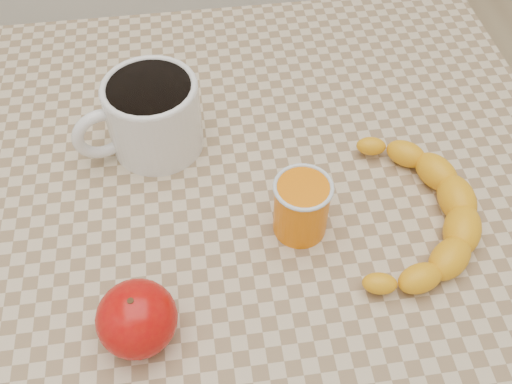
{
  "coord_description": "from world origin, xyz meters",
  "views": [
    {
      "loc": [
        -0.06,
        -0.4,
        1.28
      ],
      "look_at": [
        0.0,
        0.0,
        0.77
      ],
      "focal_mm": 40.0,
      "sensor_mm": 36.0,
      "label": 1
    }
  ],
  "objects": [
    {
      "name": "coffee_mug",
      "position": [
        -0.11,
        0.11,
        0.8
      ],
      "size": [
        0.17,
        0.15,
        0.1
      ],
      "color": "silver",
      "rests_on": "table"
    },
    {
      "name": "banana",
      "position": [
        0.17,
        -0.05,
        0.77
      ],
      "size": [
        0.36,
        0.39,
        0.04
      ],
      "primitive_type": null,
      "rotation": [
        0.0,
        0.0,
        -0.39
      ],
      "color": "#EBA514",
      "rests_on": "table"
    },
    {
      "name": "apple",
      "position": [
        -0.14,
        -0.15,
        0.79
      ],
      "size": [
        0.1,
        0.1,
        0.07
      ],
      "color": "#A90507",
      "rests_on": "table"
    },
    {
      "name": "orange_juice_glass",
      "position": [
        0.04,
        -0.04,
        0.79
      ],
      "size": [
        0.06,
        0.06,
        0.08
      ],
      "color": "orange",
      "rests_on": "table"
    },
    {
      "name": "table",
      "position": [
        0.0,
        0.0,
        0.66
      ],
      "size": [
        0.8,
        0.8,
        0.75
      ],
      "color": "tan",
      "rests_on": "ground"
    }
  ]
}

